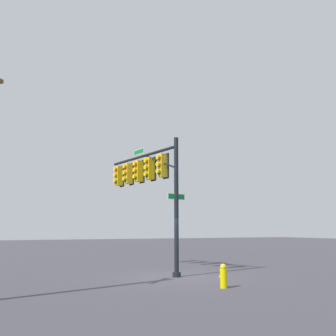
{
  "coord_description": "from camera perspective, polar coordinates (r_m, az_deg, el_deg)",
  "views": [
    {
      "loc": [
        -14.48,
        7.05,
        2.03
      ],
      "look_at": [
        0.42,
        0.22,
        4.81
      ],
      "focal_mm": 38.62,
      "sensor_mm": 36.0,
      "label": 1
    }
  ],
  "objects": [
    {
      "name": "ground_plane",
      "position": [
        16.23,
        1.37,
        -16.82
      ],
      "size": [
        120.0,
        120.0,
        0.0
      ],
      "primitive_type": "plane",
      "color": "#423F49"
    },
    {
      "name": "signal_pole_assembly",
      "position": [
        18.31,
        -3.58,
        -1.36
      ],
      "size": [
        5.87,
        1.91,
        6.2
      ],
      "color": "black",
      "rests_on": "ground_plane"
    },
    {
      "name": "fire_hydrant",
      "position": [
        13.35,
        8.73,
        -16.49
      ],
      "size": [
        0.33,
        0.24,
        0.83
      ],
      "color": "#E0CB02",
      "rests_on": "ground_plane"
    }
  ]
}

